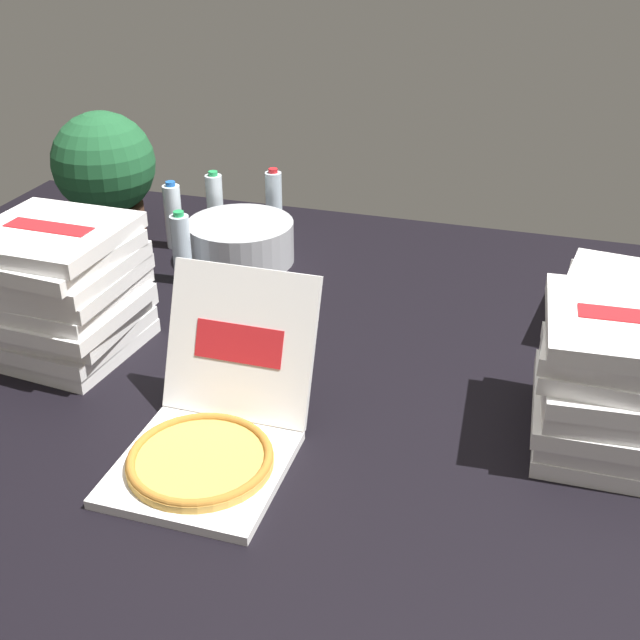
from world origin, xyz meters
TOP-DOWN VIEW (x-y plane):
  - ground_plane at (0.00, 0.00)m, footprint 3.20×2.40m
  - open_pizza_box at (-0.17, -0.31)m, footprint 0.35×0.49m
  - pizza_stack_center_near at (0.72, 0.54)m, footprint 0.41×0.41m
  - pizza_stack_left_mid at (-0.72, -0.01)m, footprint 0.39×0.40m
  - pizza_stack_right_mid at (0.67, -0.01)m, footprint 0.38×0.39m
  - ice_bucket at (-0.50, 0.67)m, footprint 0.35×0.35m
  - water_bottle_0 at (-0.61, 0.47)m, footprint 0.06×0.06m
  - water_bottle_1 at (-0.67, 0.85)m, footprint 0.06×0.06m
  - water_bottle_2 at (-0.76, 0.71)m, footprint 0.06×0.06m
  - water_bottle_3 at (-0.48, 0.94)m, footprint 0.06×0.06m
  - potted_plant at (-1.02, 0.72)m, footprint 0.35×0.35m

SIDE VIEW (x-z plane):
  - ground_plane at x=0.00m, z-range -0.02..0.00m
  - open_pizza_box at x=-0.17m, z-range -0.11..0.24m
  - ice_bucket at x=-0.50m, z-range 0.00..0.14m
  - pizza_stack_center_near at x=0.72m, z-range 0.00..0.16m
  - water_bottle_0 at x=-0.61m, z-range -0.01..0.23m
  - water_bottle_1 at x=-0.67m, z-range -0.01..0.23m
  - water_bottle_2 at x=-0.76m, z-range -0.01..0.23m
  - water_bottle_3 at x=-0.48m, z-range -0.01..0.23m
  - pizza_stack_right_mid at x=0.67m, z-range 0.00..0.32m
  - pizza_stack_left_mid at x=-0.72m, z-range 0.00..0.36m
  - potted_plant at x=-1.02m, z-range 0.02..0.47m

